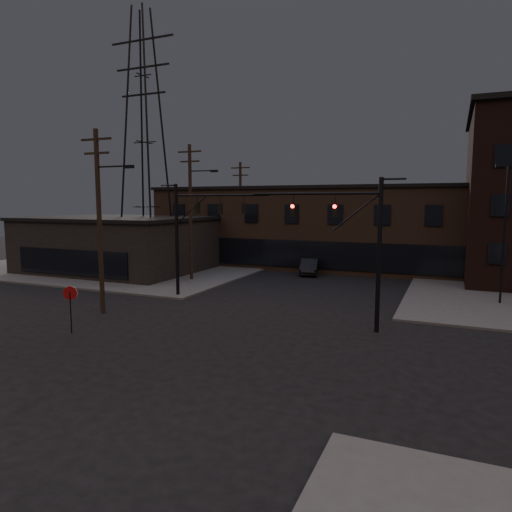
{
  "coord_description": "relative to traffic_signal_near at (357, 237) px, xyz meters",
  "views": [
    {
      "loc": [
        9.89,
        -19.33,
        6.79
      ],
      "look_at": [
        -0.95,
        5.82,
        3.5
      ],
      "focal_mm": 32.0,
      "sensor_mm": 36.0,
      "label": 1
    }
  ],
  "objects": [
    {
      "name": "traffic_signal_near",
      "position": [
        0.0,
        0.0,
        0.0
      ],
      "size": [
        7.12,
        0.24,
        8.0
      ],
      "color": "black",
      "rests_on": "ground"
    },
    {
      "name": "utility_pole_mid",
      "position": [
        -15.79,
        9.5,
        1.19
      ],
      "size": [
        3.7,
        0.28,
        11.5
      ],
      "color": "black",
      "rests_on": "ground"
    },
    {
      "name": "building_left",
      "position": [
        -25.36,
        11.5,
        -2.43
      ],
      "size": [
        16.0,
        12.0,
        5.0
      ],
      "primitive_type": "cube",
      "color": "black",
      "rests_on": "ground"
    },
    {
      "name": "ground",
      "position": [
        -5.36,
        -4.5,
        -4.93
      ],
      "size": [
        140.0,
        140.0,
        0.0
      ],
      "primitive_type": "plane",
      "color": "black",
      "rests_on": "ground"
    },
    {
      "name": "car_crossing",
      "position": [
        -7.57,
        16.91,
        -4.2
      ],
      "size": [
        2.49,
        4.7,
        1.47
      ],
      "primitive_type": "imported",
      "rotation": [
        0.0,
        0.0,
        0.22
      ],
      "color": "black",
      "rests_on": "ground"
    },
    {
      "name": "lot_light_a",
      "position": [
        7.64,
        9.5,
        0.58
      ],
      "size": [
        1.5,
        0.28,
        9.14
      ],
      "color": "black",
      "rests_on": "ground"
    },
    {
      "name": "building_row",
      "position": [
        -5.36,
        23.5,
        -0.93
      ],
      "size": [
        40.0,
        12.0,
        8.0
      ],
      "primitive_type": "cube",
      "color": "#483426",
      "rests_on": "ground"
    },
    {
      "name": "traffic_signal_far",
      "position": [
        -12.07,
        3.5,
        0.08
      ],
      "size": [
        7.12,
        0.24,
        8.0
      ],
      "color": "black",
      "rests_on": "ground"
    },
    {
      "name": "utility_pole_near",
      "position": [
        -14.79,
        -2.5,
        0.94
      ],
      "size": [
        3.7,
        0.28,
        11.0
      ],
      "color": "black",
      "rests_on": "ground"
    },
    {
      "name": "sidewalk_nw",
      "position": [
        -27.36,
        17.5,
        -4.86
      ],
      "size": [
        30.0,
        30.0,
        0.15
      ],
      "primitive_type": "cube",
      "color": "#474744",
      "rests_on": "ground"
    },
    {
      "name": "utility_pole_far",
      "position": [
        -16.86,
        21.5,
        0.85
      ],
      "size": [
        2.2,
        0.28,
        11.0
      ],
      "color": "black",
      "rests_on": "ground"
    },
    {
      "name": "stop_sign",
      "position": [
        -13.36,
        -6.49,
        -3.09
      ],
      "size": [
        0.72,
        0.33,
        2.48
      ],
      "color": "black",
      "rests_on": "ground"
    },
    {
      "name": "transmission_tower",
      "position": [
        -23.36,
        13.5,
        7.57
      ],
      "size": [
        7.0,
        7.0,
        25.0
      ],
      "primitive_type": null,
      "color": "black",
      "rests_on": "ground"
    }
  ]
}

